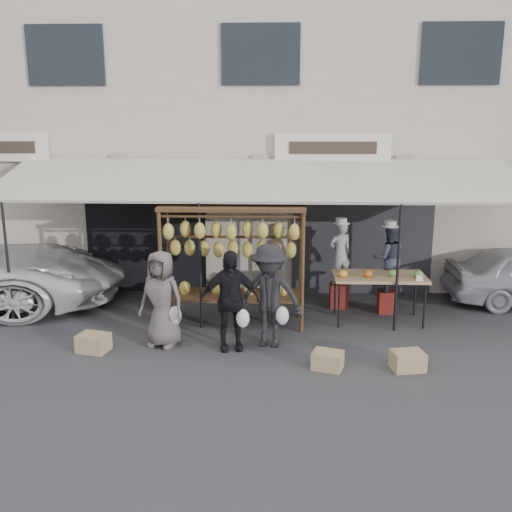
{
  "coord_description": "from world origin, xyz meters",
  "views": [
    {
      "loc": [
        0.39,
        -8.66,
        3.7
      ],
      "look_at": [
        -0.01,
        1.4,
        1.3
      ],
      "focal_mm": 40.0,
      "sensor_mm": 36.0,
      "label": 1
    }
  ],
  "objects": [
    {
      "name": "ground_plane",
      "position": [
        0.0,
        0.0,
        0.0
      ],
      "size": [
        90.0,
        90.0,
        0.0
      ],
      "primitive_type": "plane",
      "color": "#2D2D30"
    },
    {
      "name": "shophouse",
      "position": [
        -0.0,
        6.5,
        3.65
      ],
      "size": [
        24.0,
        6.15,
        7.3
      ],
      "color": "beige",
      "rests_on": "ground_plane"
    },
    {
      "name": "awning",
      "position": [
        0.01,
        2.28,
        2.57
      ],
      "size": [
        10.0,
        2.35,
        2.92
      ],
      "color": "beige",
      "rests_on": "ground_plane"
    },
    {
      "name": "banana_rack",
      "position": [
        -0.43,
        1.35,
        1.57
      ],
      "size": [
        2.6,
        0.9,
        2.24
      ],
      "color": "black",
      "rests_on": "ground_plane"
    },
    {
      "name": "produce_table",
      "position": [
        2.28,
        1.61,
        0.86
      ],
      "size": [
        1.7,
        0.9,
        1.04
      ],
      "color": "tan",
      "rests_on": "ground_plane"
    },
    {
      "name": "vendor_left",
      "position": [
        1.63,
        2.44,
        1.13
      ],
      "size": [
        0.54,
        0.44,
        1.27
      ],
      "primitive_type": "imported",
      "rotation": [
        0.0,
        0.0,
        3.48
      ],
      "color": "#9A9A9A",
      "rests_on": "stool_left"
    },
    {
      "name": "vendor_right",
      "position": [
        2.53,
        2.15,
        1.1
      ],
      "size": [
        0.7,
        0.57,
        1.32
      ],
      "primitive_type": "imported",
      "rotation": [
        0.0,
        0.0,
        3.26
      ],
      "color": "#383D4F",
      "rests_on": "stool_right"
    },
    {
      "name": "customer_left",
      "position": [
        -1.53,
        0.29,
        0.82
      ],
      "size": [
        0.92,
        0.75,
        1.63
      ],
      "primitive_type": "imported",
      "rotation": [
        0.0,
        0.0,
        -0.34
      ],
      "color": "#584D4B",
      "rests_on": "ground_plane"
    },
    {
      "name": "customer_mid",
      "position": [
        -0.4,
        0.2,
        0.84
      ],
      "size": [
        1.04,
        0.58,
        1.68
      ],
      "primitive_type": "imported",
      "rotation": [
        0.0,
        0.0,
        0.18
      ],
      "color": "black",
      "rests_on": "ground_plane"
    },
    {
      "name": "customer_right",
      "position": [
        0.25,
        0.35,
        0.88
      ],
      "size": [
        1.23,
        0.85,
        1.75
      ],
      "primitive_type": "imported",
      "rotation": [
        0.0,
        0.0,
        -0.19
      ],
      "color": "black",
      "rests_on": "ground_plane"
    },
    {
      "name": "stool_left",
      "position": [
        1.63,
        2.44,
        0.25
      ],
      "size": [
        0.44,
        0.44,
        0.49
      ],
      "primitive_type": "cube",
      "rotation": [
        0.0,
        0.0,
        -0.33
      ],
      "color": "maroon",
      "rests_on": "ground_plane"
    },
    {
      "name": "stool_right",
      "position": [
        2.53,
        2.15,
        0.22
      ],
      "size": [
        0.4,
        0.4,
        0.44
      ],
      "primitive_type": "cube",
      "rotation": [
        0.0,
        0.0,
        0.34
      ],
      "color": "maroon",
      "rests_on": "ground_plane"
    },
    {
      "name": "crate_near_a",
      "position": [
        1.16,
        -0.53,
        0.13
      ],
      "size": [
        0.53,
        0.46,
        0.27
      ],
      "primitive_type": "cube",
      "rotation": [
        0.0,
        0.0,
        -0.31
      ],
      "color": "tan",
      "rests_on": "ground_plane"
    },
    {
      "name": "crate_near_b",
      "position": [
        2.37,
        -0.52,
        0.14
      ],
      "size": [
        0.54,
        0.44,
        0.29
      ],
      "primitive_type": "cube",
      "rotation": [
        0.0,
        0.0,
        0.19
      ],
      "color": "tan",
      "rests_on": "ground_plane"
    },
    {
      "name": "crate_far",
      "position": [
        -2.63,
        -0.01,
        0.15
      ],
      "size": [
        0.56,
        0.47,
        0.29
      ],
      "primitive_type": "cube",
      "rotation": [
        0.0,
        0.0,
        -0.24
      ],
      "color": "tan",
      "rests_on": "ground_plane"
    }
  ]
}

